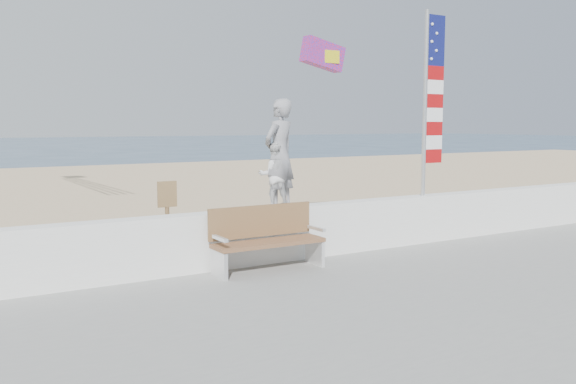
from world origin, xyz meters
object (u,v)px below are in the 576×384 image
flag (430,96)px  adult (280,153)px  child (274,175)px  bench (266,238)px

flag → adult: bearing=180.0°
child → flag: size_ratio=0.31×
child → flag: 3.69m
adult → flag: 3.47m
adult → bench: 1.46m
flag → child: bearing=180.0°
bench → flag: 4.49m
child → flag: bearing=-160.2°
adult → child: 0.37m
adult → flag: flag is taller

